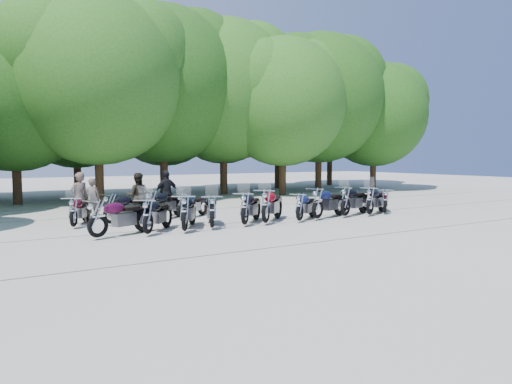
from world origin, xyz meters
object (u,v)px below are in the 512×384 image
motorcycle_1 (148,215)px  rider_2 (167,193)px  motorcycle_10 (385,200)px  rider_3 (92,200)px  motorcycle_3 (212,210)px  motorcycle_9 (370,200)px  rider_1 (138,196)px  motorcycle_14 (182,205)px  rider_0 (79,198)px  motorcycle_12 (111,207)px  motorcycle_5 (266,205)px  motorcycle_13 (152,204)px  motorcycle_2 (185,211)px  motorcycle_4 (245,207)px  motorcycle_8 (346,200)px  motorcycle_0 (98,217)px  motorcycle_6 (300,206)px  motorcycle_7 (318,202)px  motorcycle_11 (73,211)px

motorcycle_1 → rider_2: bearing=-77.2°
motorcycle_10 → rider_3: bearing=23.3°
motorcycle_3 → motorcycle_9: size_ratio=0.96×
motorcycle_3 → rider_1: (-1.34, 3.84, 0.25)m
motorcycle_10 → rider_3: 11.74m
motorcycle_14 → rider_0: bearing=42.3°
motorcycle_12 → rider_0: bearing=17.1°
rider_0 → rider_1: (2.16, 0.15, -0.03)m
motorcycle_1 → motorcycle_10: 10.21m
motorcycle_1 → motorcycle_14: size_ratio=1.12×
motorcycle_3 → motorcycle_12: size_ratio=1.02×
motorcycle_3 → motorcycle_14: bearing=-67.3°
motorcycle_5 → motorcycle_13: (-3.22, 2.82, -0.06)m
rider_3 → motorcycle_2: bearing=123.6°
motorcycle_3 → rider_3: (-2.99, 4.07, 0.16)m
motorcycle_4 → motorcycle_14: (-1.20, 2.75, -0.10)m
motorcycle_14 → rider_2: rider_2 is taller
motorcycle_8 → motorcycle_10: 2.17m
motorcycle_3 → motorcycle_1: bearing=27.0°
motorcycle_0 → motorcycle_6: motorcycle_0 is taller
motorcycle_10 → rider_1: size_ratio=1.19×
motorcycle_2 → motorcycle_13: motorcycle_2 is taller
motorcycle_1 → motorcycle_4: size_ratio=0.96×
motorcycle_4 → motorcycle_10: size_ratio=1.12×
motorcycle_0 → motorcycle_7: size_ratio=0.95×
motorcycle_4 → motorcycle_8: 4.57m
motorcycle_0 → motorcycle_5: (5.74, -0.04, 0.05)m
motorcycle_5 → motorcycle_9: (4.88, -0.18, -0.04)m
motorcycle_12 → motorcycle_13: bearing=-108.4°
motorcycle_11 → rider_0: (0.38, 1.07, 0.33)m
motorcycle_13 → motorcycle_12: bearing=63.5°
motorcycle_2 → motorcycle_10: size_ratio=1.14×
motorcycle_7 → motorcycle_13: size_ratio=1.06×
motorcycle_5 → motorcycle_11: motorcycle_5 is taller
motorcycle_3 → rider_0: size_ratio=1.24×
motorcycle_12 → motorcycle_1: bearing=165.6°
motorcycle_9 → rider_1: bearing=36.0°
motorcycle_12 → rider_2: size_ratio=1.21×
motorcycle_0 → rider_1: 4.45m
motorcycle_5 → motorcycle_0: bearing=46.6°
motorcycle_6 → rider_2: bearing=5.2°
motorcycle_4 → motorcycle_7: (3.13, -0.08, 0.03)m
motorcycle_3 → motorcycle_14: size_ratio=1.13×
motorcycle_3 → motorcycle_7: 4.41m
motorcycle_5 → motorcycle_9: 4.89m
motorcycle_9 → motorcycle_13: bearing=41.5°
motorcycle_3 → motorcycle_8: motorcycle_8 is taller
motorcycle_4 → motorcycle_14: bearing=-22.1°
rider_0 → rider_3: (0.51, 0.39, -0.12)m
rider_0 → rider_2: bearing=169.3°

